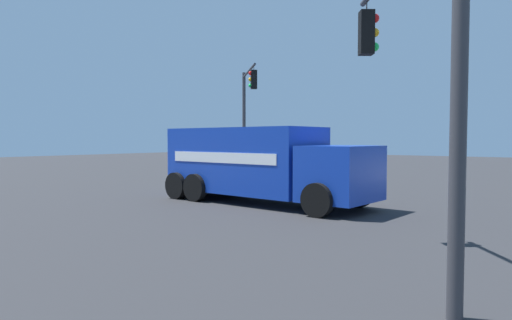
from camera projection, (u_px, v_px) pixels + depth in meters
The scene contains 4 objects.
ground_plane at pixel (270, 200), 16.65m from camera, with size 100.00×100.00×0.00m, color #2B2B2D.
delivery_truck at pixel (260, 163), 15.86m from camera, with size 7.94×3.21×2.65m.
traffic_light_primary at pixel (413, 46), 7.06m from camera, with size 3.07×3.95×5.55m.
traffic_light_secondary at pixel (247, 106), 25.68m from camera, with size 3.41×3.40×6.26m.
Camera 1 is at (-9.49, 13.59, 2.24)m, focal length 31.59 mm.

